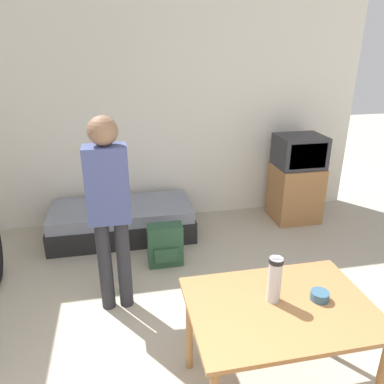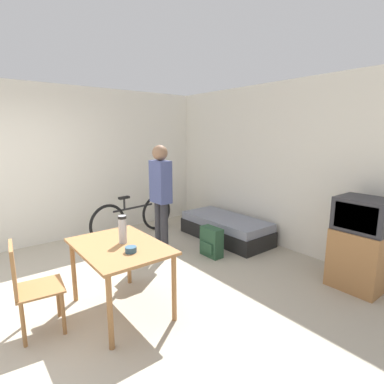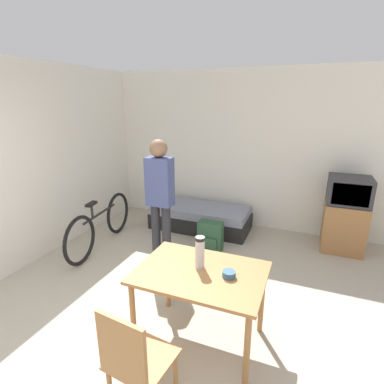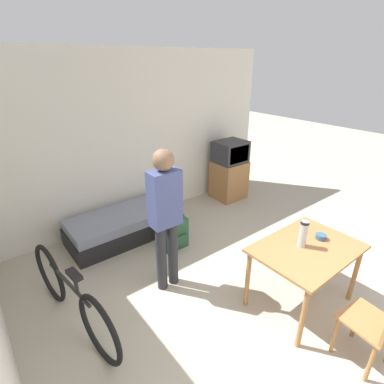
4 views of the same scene
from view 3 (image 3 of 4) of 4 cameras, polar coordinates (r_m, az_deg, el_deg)
wall_back at (r=5.34m, az=8.26°, el=7.93°), size 5.46×0.06×2.70m
wall_left at (r=4.85m, az=-25.04°, el=5.60°), size 0.06×4.71×2.70m
daybed at (r=5.32m, az=1.65°, el=-4.84°), size 1.70×0.77×0.40m
tv at (r=4.99m, az=27.18°, el=-3.91°), size 0.58×0.53×1.14m
dining_table at (r=2.76m, az=1.65°, el=-16.48°), size 1.12×0.80×0.74m
wooden_chair at (r=2.33m, az=-11.12°, el=-28.95°), size 0.46×0.46×0.91m
bicycle at (r=4.82m, az=-16.97°, el=-5.95°), size 0.28×1.77×0.78m
person_standing at (r=3.95m, az=-6.12°, el=-0.30°), size 0.34×0.23×1.72m
thermos_flask at (r=2.69m, az=1.52°, el=-11.18°), size 0.09×0.09×0.30m
mate_bowl at (r=2.64m, az=7.06°, el=-15.28°), size 0.11×0.11×0.06m
backpack at (r=4.54m, az=3.50°, el=-8.43°), size 0.36×0.21×0.46m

